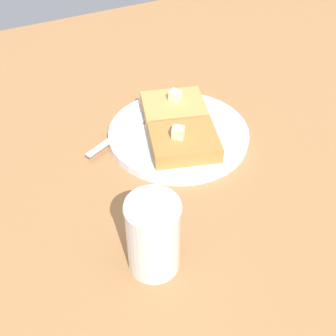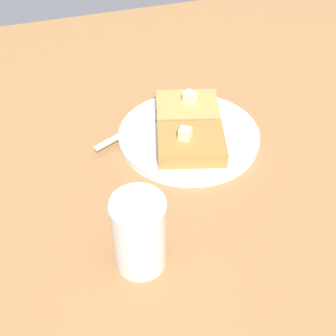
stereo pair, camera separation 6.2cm
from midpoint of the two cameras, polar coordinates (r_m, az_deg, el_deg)
name	(u,v)px [view 1 (the left image)]	position (r cm, az deg, el deg)	size (l,w,h in cm)	color
table_surface	(224,164)	(71.28, 4.34, 0.32)	(114.38, 114.38, 2.60)	#A97445
plate	(179,134)	(73.52, -1.12, 4.09)	(22.08, 22.08, 1.33)	silver
toast_slice_left	(184,142)	(69.06, -0.57, 3.03)	(8.29, 9.83, 2.40)	#B97D3B
toast_slice_middle	(174,109)	(75.91, -1.66, 7.14)	(8.29, 9.83, 2.40)	tan
butter_pat_primary	(178,132)	(67.61, -1.36, 4.25)	(1.71, 1.54, 1.71)	#F1EAAD
butter_pat_secondary	(175,96)	(75.32, -1.47, 8.72)	(1.71, 1.54, 1.71)	#F8F0C1
fork	(129,127)	(74.30, -7.14, 4.92)	(8.23, 15.04, 0.36)	silver
syrup_jar	(153,239)	(53.73, -5.13, -8.77)	(6.37, 6.37, 10.29)	#3C1806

